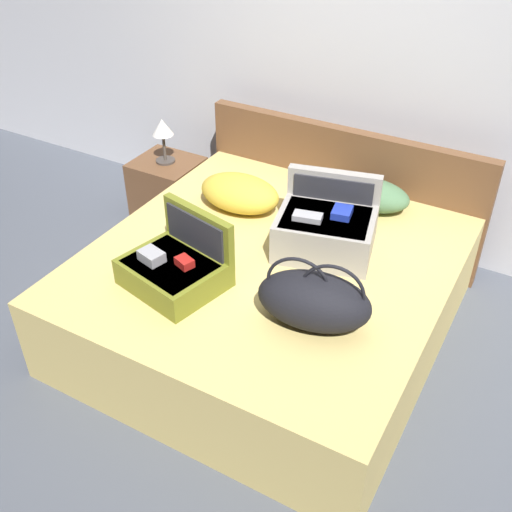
% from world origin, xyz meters
% --- Properties ---
extents(ground_plane, '(12.00, 12.00, 0.00)m').
position_xyz_m(ground_plane, '(0.00, 0.00, 0.00)').
color(ground_plane, '#4C515B').
extents(back_wall, '(8.00, 0.10, 2.60)m').
position_xyz_m(back_wall, '(0.00, 1.65, 1.30)').
color(back_wall, silver).
rests_on(back_wall, ground).
extents(bed, '(1.83, 1.90, 0.50)m').
position_xyz_m(bed, '(0.00, 0.40, 0.25)').
color(bed, tan).
rests_on(bed, ground).
extents(headboard, '(1.87, 0.08, 0.85)m').
position_xyz_m(headboard, '(0.00, 1.39, 0.43)').
color(headboard, brown).
rests_on(headboard, ground).
extents(hard_case_large, '(0.59, 0.54, 0.38)m').
position_xyz_m(hard_case_large, '(0.22, 0.62, 0.63)').
color(hard_case_large, gray).
rests_on(hard_case_large, bed).
extents(hard_case_medium, '(0.54, 0.49, 0.36)m').
position_xyz_m(hard_case_medium, '(-0.30, -0.01, 0.60)').
color(hard_case_medium, olive).
rests_on(hard_case_medium, bed).
extents(duffel_bag, '(0.57, 0.38, 0.35)m').
position_xyz_m(duffel_bag, '(0.42, 0.05, 0.64)').
color(duffel_bag, black).
rests_on(duffel_bag, bed).
extents(pillow_near_headboard, '(0.50, 0.32, 0.21)m').
position_xyz_m(pillow_near_headboard, '(-0.39, 0.76, 0.60)').
color(pillow_near_headboard, gold).
rests_on(pillow_near_headboard, bed).
extents(pillow_center_head, '(0.52, 0.30, 0.18)m').
position_xyz_m(pillow_center_head, '(0.26, 1.14, 0.59)').
color(pillow_center_head, '#4C724C').
rests_on(pillow_center_head, bed).
extents(nightstand, '(0.44, 0.40, 0.46)m').
position_xyz_m(nightstand, '(-1.20, 1.10, 0.23)').
color(nightstand, brown).
rests_on(nightstand, ground).
extents(table_lamp, '(0.14, 0.14, 0.31)m').
position_xyz_m(table_lamp, '(-1.20, 1.10, 0.69)').
color(table_lamp, '#3F3833').
rests_on(table_lamp, nightstand).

